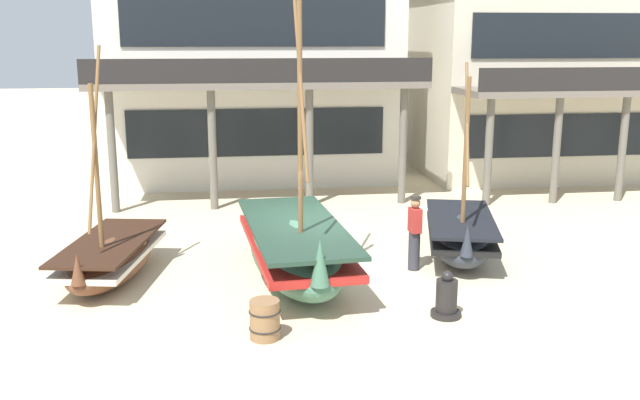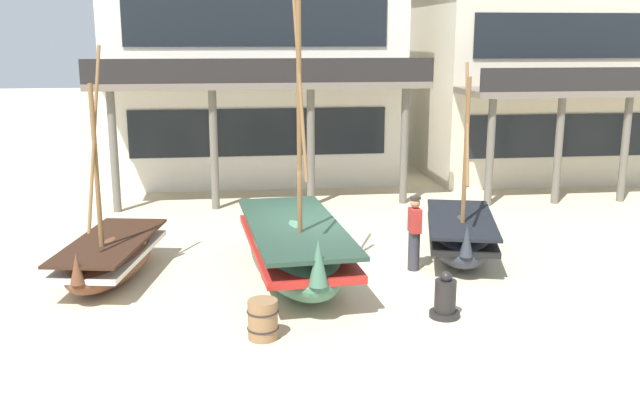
{
  "view_description": "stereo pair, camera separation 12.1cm",
  "coord_description": "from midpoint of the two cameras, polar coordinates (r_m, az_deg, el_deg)",
  "views": [
    {
      "loc": [
        -2.16,
        -14.81,
        5.11
      ],
      "look_at": [
        0.0,
        1.0,
        1.4
      ],
      "focal_mm": 39.55,
      "sensor_mm": 36.0,
      "label": 1
    },
    {
      "loc": [
        -2.04,
        -14.82,
        5.11
      ],
      "look_at": [
        0.0,
        1.0,
        1.4
      ],
      "focal_mm": 39.55,
      "sensor_mm": 36.0,
      "label": 2
    }
  ],
  "objects": [
    {
      "name": "ground_plane",
      "position": [
        15.81,
        0.27,
        -5.76
      ],
      "size": [
        120.0,
        120.0,
        0.0
      ],
      "primitive_type": "plane",
      "color": "beige"
    },
    {
      "name": "fisherman_by_hull",
      "position": [
        15.79,
        7.44,
        -2.73
      ],
      "size": [
        0.26,
        0.37,
        1.68
      ],
      "color": "#33333D",
      "rests_on": "ground"
    },
    {
      "name": "harbor_building_main",
      "position": [
        26.68,
        -5.64,
        10.12
      ],
      "size": [
        10.6,
        9.4,
        7.5
      ],
      "color": "silver",
      "rests_on": "ground"
    },
    {
      "name": "harbor_building_annex",
      "position": [
        28.09,
        16.0,
        9.25
      ],
      "size": [
        7.98,
        9.06,
        6.93
      ],
      "color": "beige",
      "rests_on": "ground"
    },
    {
      "name": "wooden_barrel",
      "position": [
        12.36,
        -4.77,
        -9.62
      ],
      "size": [
        0.56,
        0.56,
        0.7
      ],
      "color": "olive",
      "rests_on": "ground"
    },
    {
      "name": "fishing_boat_near_left",
      "position": [
        15.81,
        -16.79,
        -4.46
      ],
      "size": [
        2.12,
        3.94,
        4.94
      ],
      "color": "brown",
      "rests_on": "ground"
    },
    {
      "name": "fishing_boat_centre_large",
      "position": [
        15.07,
        -2.23,
        -3.97
      ],
      "size": [
        2.27,
        5.36,
        6.53
      ],
      "color": "#427056",
      "rests_on": "ground"
    },
    {
      "name": "capstan_winch",
      "position": [
        13.43,
        9.93,
        -7.86
      ],
      "size": [
        0.57,
        0.57,
        0.9
      ],
      "color": "black",
      "rests_on": "ground"
    },
    {
      "name": "fishing_boat_far_right",
      "position": [
        16.92,
        11.08,
        -2.79
      ],
      "size": [
        2.38,
        3.98,
        4.55
      ],
      "color": "#2D333D",
      "rests_on": "ground"
    }
  ]
}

